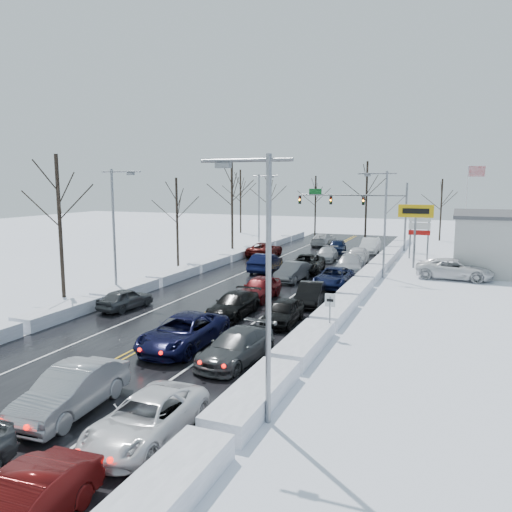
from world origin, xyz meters
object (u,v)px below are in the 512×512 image
at_px(traffic_signal_mast, 363,204).
at_px(tires_plus_sign, 416,215).
at_px(flagpole, 468,201).
at_px(oncoming_car_0, 265,272).

xyz_separation_m(traffic_signal_mast, tires_plus_sign, (7.05, -12.00, -0.49)).
bearing_deg(flagpole, tires_plus_sign, -108.44).
distance_m(traffic_signal_mast, oncoming_car_0, 20.59).
height_order(flagpole, oncoming_car_0, flagpole).
distance_m(traffic_signal_mast, flagpole, 11.90).
xyz_separation_m(tires_plus_sign, oncoming_car_0, (-12.35, -7.13, -4.99)).
bearing_deg(flagpole, traffic_signal_mast, -170.27).
bearing_deg(tires_plus_sign, traffic_signal_mast, 120.46).
distance_m(tires_plus_sign, oncoming_car_0, 15.11).
height_order(traffic_signal_mast, oncoming_car_0, traffic_signal_mast).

